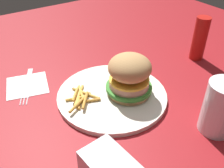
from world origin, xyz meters
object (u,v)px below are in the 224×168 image
Objects in this scene: plate at (112,95)px; napkin at (27,85)px; fork at (27,85)px; ketchup_bottle at (200,39)px; fries_pile at (81,98)px; drink_glass at (220,109)px; sandwich at (130,76)px.

napkin is (0.18, 0.17, -0.01)m from plate.
fork is (-0.00, 0.00, 0.00)m from napkin.
fries_pile is at bearing 89.38° from ketchup_bottle.
napkin is 0.79× the size of ketchup_bottle.
fries_pile is 0.18m from fork.
plate is 0.24m from napkin.
fork reaches higher than napkin.
plate reaches higher than napkin.
ketchup_bottle reaches higher than drink_glass.
ketchup_bottle is at bearing -81.86° from sandwich.
fork is 0.50m from drink_glass.
drink_glass is (-0.20, -0.09, -0.01)m from sandwich.
fork is at bearing 73.08° from ketchup_bottle.
sandwich reaches higher than fork.
ketchup_bottle reaches higher than plate.
fork is 1.34× the size of drink_glass.
ketchup_bottle is at bearing -90.62° from fries_pile.
drink_glass is 0.88× the size of ketchup_bottle.
plate is at bearing -106.16° from fries_pile.
fries_pile is 0.69× the size of ketchup_bottle.
sandwich reaches higher than plate.
napkin is (0.20, 0.21, -0.07)m from sandwich.
sandwich is 0.97× the size of drink_glass.
fries_pile is 0.43m from ketchup_bottle.
fries_pile is at bearing 73.84° from plate.
fork is at bearing 46.01° from sandwich.
sandwich is at bearing 98.14° from ketchup_bottle.
ketchup_bottle is at bearing -41.65° from drink_glass.
ketchup_bottle is at bearing -107.08° from napkin.
sandwich reaches higher than napkin.
drink_glass is at bearing -143.04° from fork.
fries_pile is 0.32m from drink_glass.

